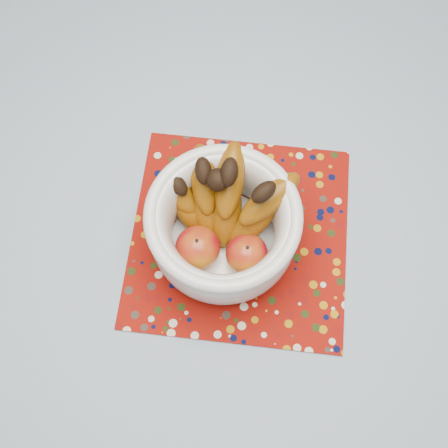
# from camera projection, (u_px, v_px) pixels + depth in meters

# --- Properties ---
(table) EXTENTS (1.20, 1.20, 0.75)m
(table) POSITION_uv_depth(u_px,v_px,m) (240.00, 195.00, 0.98)
(table) COLOR brown
(table) RESTS_ON ground
(tablecloth) EXTENTS (1.32, 1.32, 0.01)m
(tablecloth) POSITION_uv_depth(u_px,v_px,m) (241.00, 176.00, 0.90)
(tablecloth) COLOR #6589A9
(tablecloth) RESTS_ON table
(placemat) EXTENTS (0.38, 0.38, 0.00)m
(placemat) POSITION_uv_depth(u_px,v_px,m) (239.00, 236.00, 0.86)
(placemat) COLOR maroon
(placemat) RESTS_ON tablecloth
(fruit_bowl) EXTENTS (0.28, 0.24, 0.18)m
(fruit_bowl) POSITION_uv_depth(u_px,v_px,m) (223.00, 219.00, 0.78)
(fruit_bowl) COLOR white
(fruit_bowl) RESTS_ON placemat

